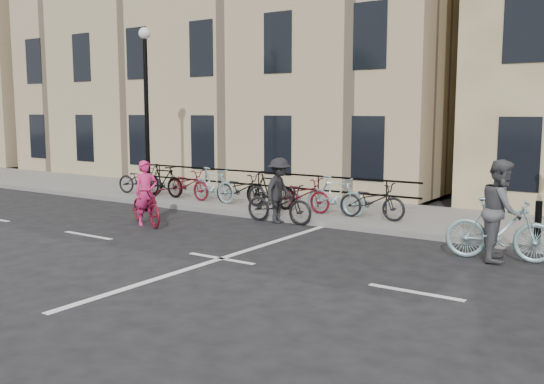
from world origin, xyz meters
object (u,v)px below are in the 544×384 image
Objects in this scene: cyclist_pink at (146,203)px; cyclist_dark at (279,197)px; lamp_post at (146,92)px; cyclist_grey at (501,220)px.

cyclist_dark is (2.66, 2.14, 0.10)m from cyclist_pink.
cyclist_dark is (5.29, -0.50, -2.82)m from lamp_post.
lamp_post reaches higher than cyclist_pink.
lamp_post is 2.72× the size of cyclist_dark.
lamp_post is at bearing 70.39° from cyclist_grey.
lamp_post reaches higher than cyclist_grey.
cyclist_dark is at bearing -5.40° from lamp_post.
cyclist_grey reaches higher than cyclist_pink.
cyclist_grey is at bearing -7.51° from lamp_post.
cyclist_pink is 8.52m from cyclist_grey.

